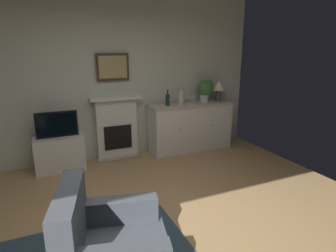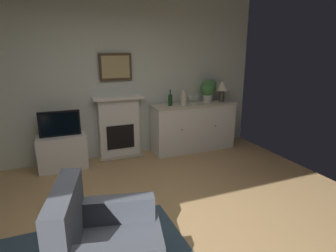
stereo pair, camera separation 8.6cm
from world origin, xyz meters
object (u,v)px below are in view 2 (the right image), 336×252
Objects in this scene: table_lamp at (222,87)px; tv_set at (60,124)px; sideboard_cabinet at (193,127)px; framed_picture at (116,67)px; wine_bottle at (170,100)px; wine_glass_left at (191,98)px; vase_decorative at (184,98)px; potted_plant_small at (208,89)px; tv_cabinet at (63,152)px; wine_glass_center at (197,98)px; fireplace_unit at (119,127)px; armchair at (105,249)px.

table_lamp is 0.65× the size of tv_set.
sideboard_cabinet is 2.38m from tv_set.
framed_picture is 1.11m from wine_bottle.
wine_glass_left is (-0.68, -0.02, -0.16)m from table_lamp.
wine_glass_left is at bearing -162.48° from sideboard_cabinet.
potted_plant_small is at bearing 9.68° from vase_decorative.
tv_cabinet is 0.48m from tv_set.
vase_decorative reaches higher than tv_set.
potted_plant_small is at bearing 7.98° from sideboard_cabinet.
vase_decorative is at bearing -177.28° from wine_glass_center.
wine_bottle is at bearing -9.97° from fireplace_unit.
vase_decorative reaches higher than sideboard_cabinet.
framed_picture is 0.73× the size of tv_cabinet.
wine_glass_center is at bearing -1.25° from tv_cabinet.
wine_glass_left is 3.45m from armchair.
framed_picture reaches higher than potted_plant_small.
framed_picture is 0.34× the size of sideboard_cabinet.
tv_cabinet is at bearing 179.71° from table_lamp.
wine_glass_center reaches higher than tv_set.
framed_picture is at bearing 74.89° from armchair.
sideboard_cabinet is 5.69× the size of vase_decorative.
vase_decorative reaches higher than fireplace_unit.
wine_glass_center is at bearing -6.50° from wine_glass_left.
wine_glass_center is (0.11, -0.01, 0.00)m from wine_glass_left.
potted_plant_small is (1.71, -0.13, 0.60)m from fireplace_unit.
wine_glass_left is 0.59× the size of vase_decorative.
vase_decorative is (-0.83, -0.05, -0.14)m from table_lamp.
wine_glass_center is at bearing -8.61° from fireplace_unit.
vase_decorative is (-0.24, -0.05, 0.58)m from sideboard_cabinet.
wine_glass_left is (0.39, -0.04, 0.01)m from wine_bottle.
tv_cabinet is 1.21× the size of tv_set.
wine_bottle reaches higher than wine_glass_center.
armchair is at bearing -135.79° from table_lamp.
tv_cabinet is (-2.96, 0.02, -0.90)m from table_lamp.
wine_glass_left is (1.31, -0.25, -0.57)m from framed_picture.
tv_set is (-1.89, -0.02, -0.25)m from wine_bottle.
framed_picture is 1.31m from vase_decorative.
wine_bottle is 0.67× the size of potted_plant_small.
wine_bottle reaches higher than fireplace_unit.
armchair is at bearing -128.12° from wine_glass_left.
table_lamp is at bearing 3.78° from wine_glass_center.
potted_plant_small is (2.68, 0.05, 0.40)m from tv_set.
vase_decorative is at bearing -168.02° from sideboard_cabinet.
wine_bottle is 0.47× the size of tv_set.
wine_bottle reaches higher than tv_set.
vase_decorative is 0.37× the size of tv_cabinet.
fireplace_unit is 1.01m from tv_set.
wine_bottle reaches higher than tv_cabinet.
wine_glass_center is at bearing -10.39° from framed_picture.
wine_glass_left is at bearing -0.42° from tv_set.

